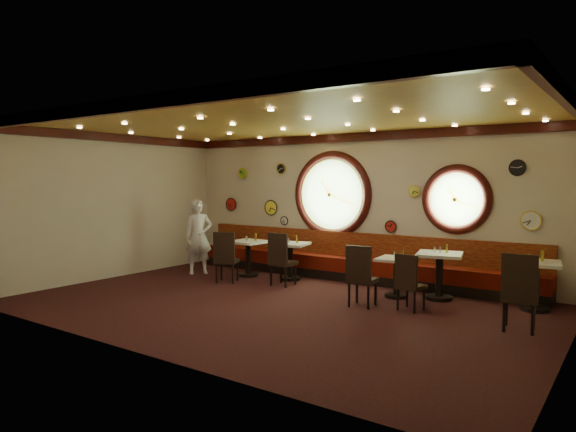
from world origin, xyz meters
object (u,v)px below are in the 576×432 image
(table_c, at_px, (396,272))
(condiment_d_bottle, at_px, (447,249))
(table_d, at_px, (439,270))
(condiment_b_salt, at_px, (286,240))
(condiment_a_bottle, at_px, (256,237))
(condiment_e_bottle, at_px, (542,256))
(condiment_a_salt, at_px, (247,238))
(condiment_a_pepper, at_px, (247,239))
(chair_c, at_px, (361,272))
(chair_b, at_px, (280,256))
(condiment_d_salt, at_px, (435,250))
(condiment_c_bottle, at_px, (403,254))
(table_a, at_px, (248,254))
(chair_e, at_px, (520,287))
(condiment_e_pepper, at_px, (534,259))
(condiment_b_pepper, at_px, (289,241))
(chair_a, at_px, (225,254))
(condiment_c_pepper, at_px, (396,256))
(table_b, at_px, (290,257))
(condiment_d_pepper, at_px, (440,250))
(table_e, at_px, (535,280))
(condiment_c_salt, at_px, (394,254))
(chair_d, at_px, (409,279))
(condiment_b_bottle, at_px, (297,239))
(condiment_e_salt, at_px, (529,257))
(waiter, at_px, (199,237))

(table_c, xyz_separation_m, condiment_d_bottle, (0.82, 0.33, 0.47))
(table_d, xyz_separation_m, condiment_b_salt, (-3.42, -0.00, 0.33))
(condiment_a_bottle, bearing_deg, table_d, 1.37)
(condiment_e_bottle, bearing_deg, condiment_a_salt, -176.13)
(condiment_a_pepper, relative_size, condiment_d_bottle, 0.72)
(table_d, distance_m, chair_c, 1.62)
(chair_b, relative_size, condiment_d_salt, 6.59)
(condiment_a_bottle, xyz_separation_m, condiment_c_bottle, (3.58, -0.15, -0.08))
(table_a, bearing_deg, chair_e, -10.86)
(condiment_e_pepper, bearing_deg, condiment_b_pepper, -178.94)
(condiment_a_pepper, bearing_deg, condiment_a_salt, 121.28)
(chair_a, bearing_deg, condiment_a_pepper, 72.09)
(condiment_a_salt, xyz_separation_m, condiment_e_pepper, (5.92, 0.24, 0.02))
(table_c, height_order, condiment_b_pepper, condiment_b_pepper)
(condiment_b_pepper, height_order, condiment_d_bottle, condiment_d_bottle)
(chair_c, relative_size, condiment_c_pepper, 6.54)
(table_c, bearing_deg, condiment_a_pepper, 179.82)
(condiment_b_salt, bearing_deg, table_b, -9.81)
(chair_c, height_order, condiment_d_bottle, chair_c)
(condiment_c_pepper, xyz_separation_m, condiment_d_pepper, (0.69, 0.36, 0.12))
(condiment_d_salt, distance_m, condiment_e_pepper, 1.67)
(table_a, distance_m, condiment_a_salt, 0.35)
(chair_b, xyz_separation_m, condiment_b_salt, (-0.34, 0.67, 0.24))
(table_d, relative_size, condiment_d_bottle, 6.16)
(table_e, relative_size, condiment_d_salt, 8.36)
(table_a, xyz_separation_m, condiment_c_salt, (3.54, -0.01, 0.29))
(chair_d, distance_m, condiment_b_bottle, 3.21)
(condiment_c_salt, relative_size, condiment_e_salt, 1.05)
(condiment_a_pepper, distance_m, condiment_b_pepper, 1.03)
(table_e, xyz_separation_m, waiter, (-7.04, -0.75, 0.34))
(table_b, relative_size, condiment_e_bottle, 5.01)
(condiment_e_salt, bearing_deg, condiment_e_pepper, -50.51)
(table_c, bearing_deg, condiment_d_salt, 25.92)
(chair_e, bearing_deg, condiment_b_pepper, 157.87)
(condiment_b_salt, relative_size, condiment_e_salt, 1.05)
(table_c, xyz_separation_m, condiment_b_bottle, (-2.42, 0.29, 0.43))
(condiment_d_pepper, bearing_deg, chair_d, -97.12)
(waiter, bearing_deg, table_c, -49.38)
(condiment_b_pepper, distance_m, condiment_c_bottle, 2.72)
(table_e, bearing_deg, table_a, -176.73)
(table_c, distance_m, condiment_c_salt, 0.34)
(condiment_a_pepper, bearing_deg, chair_c, -17.38)
(condiment_a_pepper, distance_m, waiter, 1.20)
(condiment_a_salt, bearing_deg, waiter, -158.76)
(condiment_c_salt, bearing_deg, condiment_a_pepper, -179.14)
(table_c, height_order, condiment_b_salt, condiment_b_salt)
(condiment_d_pepper, relative_size, condiment_e_salt, 1.04)
(chair_c, relative_size, condiment_c_salt, 5.86)
(chair_a, bearing_deg, condiment_c_salt, -10.60)
(chair_e, bearing_deg, condiment_b_bottle, 156.81)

